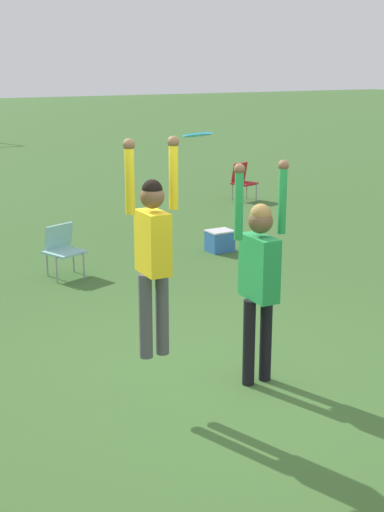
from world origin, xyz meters
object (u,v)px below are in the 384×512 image
Objects in this scene: person_jumping at (153,245)px; frisbee at (198,135)px; person_defending at (259,269)px; camping_chair_1 at (62,246)px; cooler_box at (220,241)px; camping_chair_0 at (242,179)px.

person_jumping is 1.07m from frisbee.
person_defending is (1.11, -0.06, -0.36)m from person_jumping.
camping_chair_1 is 1.84× the size of cooler_box.
person_defending is at bearing 75.12° from camping_chair_1.
frisbee is 0.31× the size of camping_chair_0.
camping_chair_0 is at bearing 53.41° from frisbee.
camping_chair_0 reaches higher than camping_chair_1.
camping_chair_1 is at bearing -172.26° from person_defending.
person_jumping is at bearing -166.13° from frisbee.
person_jumping reaches higher than camping_chair_1.
cooler_box is (2.79, 0.05, -0.27)m from camping_chair_1.
person_defending is at bearing -118.25° from cooler_box.
person_jumping is 7.45× the size of frisbee.
person_defending reaches higher than camping_chair_1.
person_defending is 9.83m from camping_chair_0.
person_jumping is 4.59m from camping_chair_1.
person_jumping reaches higher than person_defending.
frisbee is (-0.58, 0.19, 1.28)m from person_defending.
cooler_box is (2.42, 4.51, -0.99)m from person_defending.
camping_chair_1 is at bearing -6.49° from person_jumping.
frisbee is 0.35× the size of camping_chair_1.
cooler_box is (3.00, 4.32, -2.28)m from frisbee.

